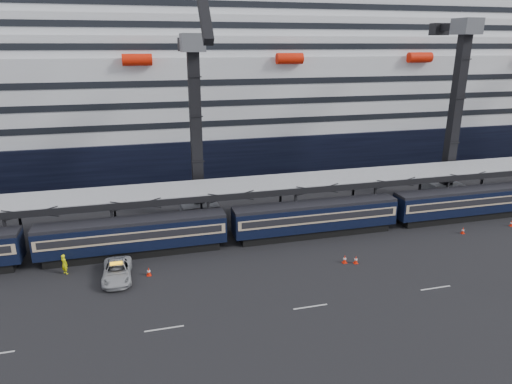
# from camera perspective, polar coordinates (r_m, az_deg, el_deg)

# --- Properties ---
(ground) EXTENTS (260.00, 260.00, 0.00)m
(ground) POSITION_cam_1_polar(r_m,az_deg,el_deg) (48.72, 20.72, -8.59)
(ground) COLOR black
(ground) RESTS_ON ground
(train) EXTENTS (133.05, 3.00, 4.05)m
(train) POSITION_cam_1_polar(r_m,az_deg,el_deg) (53.44, 10.78, -2.74)
(train) COLOR black
(train) RESTS_ON ground
(canopy) EXTENTS (130.00, 6.25, 5.53)m
(canopy) POSITION_cam_1_polar(r_m,az_deg,el_deg) (57.92, 13.44, 1.88)
(canopy) COLOR gray
(canopy) RESTS_ON ground
(cruise_ship) EXTENTS (214.09, 28.84, 34.00)m
(cruise_ship) POSITION_cam_1_polar(r_m,az_deg,el_deg) (85.31, 2.90, 12.27)
(cruise_ship) COLOR black
(cruise_ship) RESTS_ON ground
(crane_dark_near) EXTENTS (4.50, 17.75, 35.08)m
(crane_dark_near) POSITION_cam_1_polar(r_m,az_deg,el_deg) (54.64, -7.50, 8.46)
(crane_dark_near) COLOR #52545A
(crane_dark_near) RESTS_ON ground
(crane_dark_mid) EXTENTS (4.50, 18.24, 39.64)m
(crane_dark_mid) POSITION_cam_1_polar(r_m,az_deg,el_deg) (67.54, 23.99, 10.13)
(crane_dark_mid) COLOR #52545A
(crane_dark_mid) RESTS_ON ground
(pickup_truck) EXTENTS (2.65, 5.60, 1.54)m
(pickup_truck) POSITION_cam_1_polar(r_m,az_deg,el_deg) (44.78, -16.97, -9.48)
(pickup_truck) COLOR #A0A2A6
(pickup_truck) RESTS_ON ground
(worker) EXTENTS (0.85, 0.85, 1.99)m
(worker) POSITION_cam_1_polar(r_m,az_deg,el_deg) (47.34, -22.83, -8.31)
(worker) COLOR #FAFF0D
(worker) RESTS_ON ground
(traffic_cone_b) EXTENTS (0.43, 0.43, 0.85)m
(traffic_cone_b) POSITION_cam_1_polar(r_m,az_deg,el_deg) (44.81, -13.26, -9.63)
(traffic_cone_b) COLOR red
(traffic_cone_b) RESTS_ON ground
(traffic_cone_c) EXTENTS (0.42, 0.42, 0.83)m
(traffic_cone_c) POSITION_cam_1_polar(r_m,az_deg,el_deg) (46.94, 12.38, -8.25)
(traffic_cone_c) COLOR red
(traffic_cone_c) RESTS_ON ground
(traffic_cone_d) EXTENTS (0.43, 0.43, 0.86)m
(traffic_cone_d) POSITION_cam_1_polar(r_m,az_deg,el_deg) (46.81, 11.03, -8.22)
(traffic_cone_d) COLOR red
(traffic_cone_d) RESTS_ON ground
(traffic_cone_e) EXTENTS (0.39, 0.39, 0.78)m
(traffic_cone_e) POSITION_cam_1_polar(r_m,az_deg,el_deg) (57.90, 24.46, -4.39)
(traffic_cone_e) COLOR red
(traffic_cone_e) RESTS_ON ground
(traffic_cone_f) EXTENTS (0.37, 0.37, 0.74)m
(traffic_cone_f) POSITION_cam_1_polar(r_m,az_deg,el_deg) (62.83, 29.30, -3.42)
(traffic_cone_f) COLOR red
(traffic_cone_f) RESTS_ON ground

